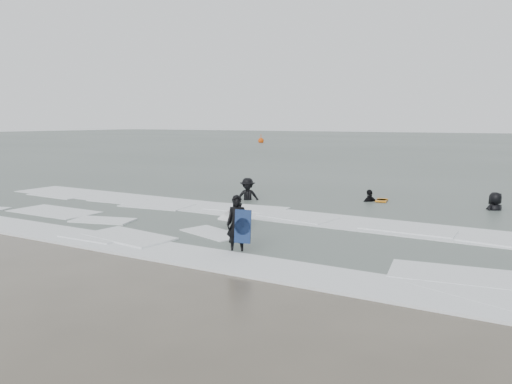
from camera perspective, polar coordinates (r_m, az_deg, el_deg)
The scene contains 10 objects.
ground at distance 15.57m, azimuth -9.50°, elevation -6.25°, with size 320.00×320.00×0.00m, color brown.
sea at distance 92.08m, azimuth 24.68°, elevation 5.03°, with size 320.00×320.00×0.00m, color #47544C.
surfer_centre at distance 14.73m, azimuth -2.15°, elevation -6.98°, with size 0.63×0.42×1.74m, color black.
surfer_wading at distance 17.57m, azimuth -2.23°, elevation -4.49°, with size 0.78×0.60×1.60m, color black.
surfer_breaker at distance 24.05m, azimuth -0.96°, elevation -1.06°, with size 1.28×0.74×1.98m, color black.
surfer_right_near at distance 24.30m, azimuth 12.86°, elevation -1.17°, with size 1.04×0.43×1.77m, color black.
surfer_right_far at distance 23.70m, azimuth 25.62°, elevation -2.00°, with size 0.97×0.63×1.98m, color black.
surf_foam at distance 18.46m, azimuth -2.07°, elevation -3.75°, with size 30.03×9.06×0.09m.
bodyboards at distance 18.72m, azimuth 4.89°, elevation -2.18°, with size 3.57×11.97×1.25m.
buoy at distance 88.24m, azimuth 0.57°, elevation 5.89°, with size 1.00×1.00×1.65m.
Camera 1 is at (9.79, -11.48, 3.83)m, focal length 35.00 mm.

